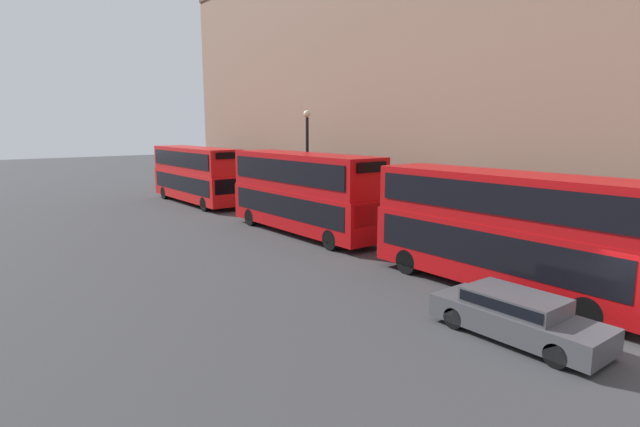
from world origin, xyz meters
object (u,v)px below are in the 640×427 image
at_px(bus_leading, 505,227).
at_px(bus_third_in_queue, 196,173).
at_px(car_dark_sedan, 516,315).
at_px(bus_second_in_queue, 303,190).

height_order(bus_leading, bus_third_in_queue, bus_third_in_queue).
bearing_deg(car_dark_sedan, bus_leading, 37.45).
xyz_separation_m(bus_leading, bus_third_in_queue, (0.00, 26.30, 0.00)).
xyz_separation_m(bus_leading, car_dark_sedan, (-3.40, -2.60, -1.66)).
relative_size(bus_third_in_queue, car_dark_sedan, 2.26).
xyz_separation_m(bus_second_in_queue, bus_third_in_queue, (-0.00, 14.05, -0.07)).
height_order(bus_leading, bus_second_in_queue, bus_second_in_queue).
xyz_separation_m(bus_second_in_queue, car_dark_sedan, (-3.40, -14.86, -1.73)).
height_order(bus_leading, car_dark_sedan, bus_leading).
bearing_deg(bus_third_in_queue, bus_leading, -90.00).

